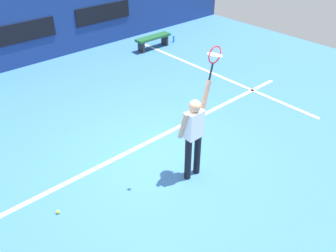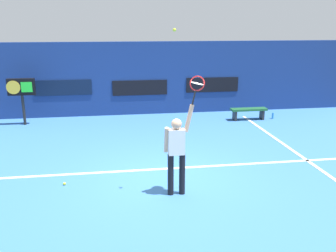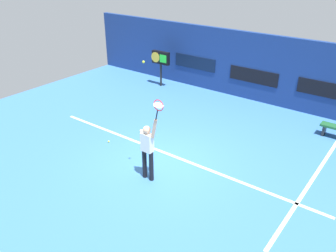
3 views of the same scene
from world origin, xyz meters
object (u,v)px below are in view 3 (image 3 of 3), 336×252
at_px(spare_ball, 109,142).
at_px(scoreboard_clock, 161,59).
at_px(tennis_player, 147,148).
at_px(tennis_ball, 144,62).
at_px(tennis_racket, 158,106).

bearing_deg(spare_ball, scoreboard_clock, 110.31).
relative_size(tennis_player, tennis_ball, 29.21).
bearing_deg(tennis_racket, tennis_player, 179.40).
relative_size(tennis_ball, spare_ball, 1.00).
xyz_separation_m(scoreboard_clock, spare_ball, (2.07, -5.60, -1.29)).
bearing_deg(tennis_player, scoreboard_clock, 125.22).
bearing_deg(tennis_ball, scoreboard_clock, 124.95).
bearing_deg(tennis_ball, tennis_player, -12.02).
height_order(tennis_player, scoreboard_clock, tennis_player).
height_order(tennis_player, tennis_racket, tennis_racket).
distance_m(tennis_racket, scoreboard_clock, 8.18).
xyz_separation_m(tennis_racket, scoreboard_clock, (-4.94, 6.43, -1.05)).
bearing_deg(tennis_racket, scoreboard_clock, 127.56).
bearing_deg(scoreboard_clock, tennis_ball, -55.05).
bearing_deg(scoreboard_clock, tennis_racket, -52.44).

